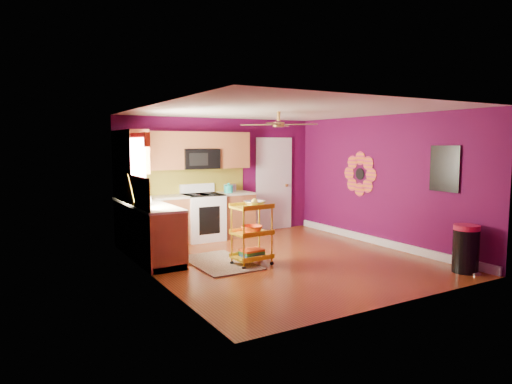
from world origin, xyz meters
TOP-DOWN VIEW (x-y plane):
  - ground at (0.00, 0.00)m, footprint 5.00×5.00m
  - room_envelope at (0.03, 0.00)m, footprint 4.54×5.04m
  - lower_cabinets at (-1.35, 1.82)m, footprint 2.81×2.31m
  - electric_range at (-0.55, 2.17)m, footprint 0.76×0.66m
  - upper_cabinetry at (-1.24, 2.17)m, footprint 2.80×2.30m
  - left_window at (-2.22, 1.05)m, footprint 0.08×1.35m
  - panel_door at (1.35, 2.47)m, footprint 0.95×0.11m
  - right_wall_art at (2.23, -0.34)m, footprint 0.04×2.74m
  - ceiling_fan at (0.00, 0.20)m, footprint 1.01×1.01m
  - shag_rug at (-1.06, 0.32)m, footprint 0.91×1.48m
  - rolling_cart at (-0.65, -0.03)m, footprint 0.62×0.47m
  - trash_can at (1.96, -2.04)m, footprint 0.42×0.44m
  - teal_kettle at (0.03, 2.15)m, footprint 0.18×0.18m
  - toaster at (0.10, 2.21)m, footprint 0.22×0.15m
  - soap_bottle_a at (-1.97, 1.18)m, footprint 0.09×0.09m
  - soap_bottle_b at (-2.00, 1.37)m, footprint 0.13×0.13m
  - counter_dish at (-1.95, 1.61)m, footprint 0.23×0.23m
  - counter_cup at (-2.01, 1.05)m, footprint 0.13×0.13m

SIDE VIEW (x-z plane):
  - ground at x=0.00m, z-range 0.00..0.00m
  - shag_rug at x=-1.06m, z-range 0.00..0.02m
  - trash_can at x=1.96m, z-range 0.00..0.73m
  - lower_cabinets at x=-1.35m, z-range -0.04..0.90m
  - electric_range at x=-0.55m, z-range -0.08..1.05m
  - rolling_cart at x=-0.65m, z-range 0.01..1.10m
  - counter_dish at x=-1.95m, z-range 0.94..1.00m
  - counter_cup at x=-2.01m, z-range 0.94..1.04m
  - soap_bottle_b at x=-2.00m, z-range 0.94..1.10m
  - teal_kettle at x=0.03m, z-range 0.92..1.13m
  - panel_door at x=1.35m, z-range -0.05..2.10m
  - toaster at x=0.10m, z-range 0.94..1.12m
  - soap_bottle_a at x=-1.97m, z-range 0.94..1.13m
  - right_wall_art at x=2.23m, z-range 0.92..1.96m
  - room_envelope at x=0.03m, z-range 0.37..2.89m
  - left_window at x=-2.22m, z-range 1.20..2.28m
  - upper_cabinetry at x=-1.24m, z-range 1.17..2.43m
  - ceiling_fan at x=0.00m, z-range 2.16..2.42m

